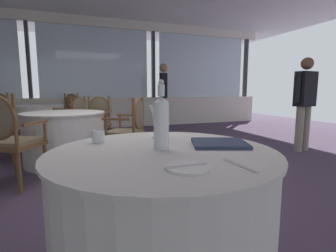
{
  "coord_description": "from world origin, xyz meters",
  "views": [
    {
      "loc": [
        -0.58,
        -3.08,
        1.04
      ],
      "look_at": [
        -0.06,
        -1.69,
        0.83
      ],
      "focal_mm": 26.87,
      "sensor_mm": 36.0,
      "label": 1
    }
  ],
  "objects_px": {
    "water_tumbler": "(98,136)",
    "dining_chair_1_2": "(74,115)",
    "dining_chair_1_3": "(69,109)",
    "menu_book": "(219,143)",
    "side_plate": "(187,167)",
    "dining_chair_0_2": "(4,123)",
    "dining_chair_0_0": "(130,126)",
    "dining_chair_1_0": "(4,111)",
    "water_bottle": "(161,121)",
    "diner_person_0": "(164,92)",
    "dining_chair_0_3": "(8,134)",
    "wine_glass": "(156,115)",
    "diner_person_1": "(305,99)",
    "dining_chair_0_1": "(97,118)"
  },
  "relations": [
    {
      "from": "dining_chair_0_1",
      "to": "dining_chair_0_3",
      "type": "relative_size",
      "value": 0.94
    },
    {
      "from": "side_plate",
      "to": "diner_person_0",
      "type": "distance_m",
      "value": 5.86
    },
    {
      "from": "water_tumbler",
      "to": "dining_chair_0_2",
      "type": "relative_size",
      "value": 0.08
    },
    {
      "from": "dining_chair_0_0",
      "to": "dining_chair_0_2",
      "type": "xyz_separation_m",
      "value": [
        -1.72,
        1.03,
        -0.01
      ]
    },
    {
      "from": "water_tumbler",
      "to": "wine_glass",
      "type": "bearing_deg",
      "value": 2.66
    },
    {
      "from": "side_plate",
      "to": "dining_chair_0_2",
      "type": "relative_size",
      "value": 0.19
    },
    {
      "from": "dining_chair_0_2",
      "to": "diner_person_1",
      "type": "xyz_separation_m",
      "value": [
        4.7,
        -1.17,
        0.35
      ]
    },
    {
      "from": "side_plate",
      "to": "diner_person_1",
      "type": "distance_m",
      "value": 4.04
    },
    {
      "from": "dining_chair_0_3",
      "to": "dining_chair_1_2",
      "type": "bearing_deg",
      "value": 16.2
    },
    {
      "from": "dining_chair_1_0",
      "to": "dining_chair_1_3",
      "type": "relative_size",
      "value": 1.02
    },
    {
      "from": "water_tumbler",
      "to": "dining_chair_1_2",
      "type": "xyz_separation_m",
      "value": [
        -0.16,
        3.94,
        -0.22
      ]
    },
    {
      "from": "wine_glass",
      "to": "menu_book",
      "type": "xyz_separation_m",
      "value": [
        0.27,
        -0.33,
        -0.14
      ]
    },
    {
      "from": "water_bottle",
      "to": "dining_chair_1_0",
      "type": "distance_m",
      "value": 5.82
    },
    {
      "from": "dining_chair_0_1",
      "to": "dining_chair_1_0",
      "type": "distance_m",
      "value": 2.73
    },
    {
      "from": "dining_chair_0_0",
      "to": "wine_glass",
      "type": "bearing_deg",
      "value": 114.49
    },
    {
      "from": "dining_chair_0_2",
      "to": "dining_chair_1_3",
      "type": "relative_size",
      "value": 0.98
    },
    {
      "from": "dining_chair_0_1",
      "to": "diner_person_1",
      "type": "height_order",
      "value": "diner_person_1"
    },
    {
      "from": "dining_chair_0_0",
      "to": "diner_person_0",
      "type": "bearing_deg",
      "value": -85.81
    },
    {
      "from": "water_tumbler",
      "to": "diner_person_0",
      "type": "relative_size",
      "value": 0.04
    },
    {
      "from": "water_tumbler",
      "to": "dining_chair_0_3",
      "type": "xyz_separation_m",
      "value": [
        -0.8,
        1.5,
        -0.18
      ]
    },
    {
      "from": "wine_glass",
      "to": "dining_chair_0_0",
      "type": "height_order",
      "value": "dining_chair_0_0"
    },
    {
      "from": "dining_chair_1_3",
      "to": "menu_book",
      "type": "bearing_deg",
      "value": 48.77
    },
    {
      "from": "water_tumbler",
      "to": "dining_chair_1_0",
      "type": "xyz_separation_m",
      "value": [
        -1.66,
        5.18,
        -0.19
      ]
    },
    {
      "from": "menu_book",
      "to": "dining_chair_0_2",
      "type": "height_order",
      "value": "dining_chair_0_2"
    },
    {
      "from": "side_plate",
      "to": "dining_chair_1_2",
      "type": "height_order",
      "value": "dining_chair_1_2"
    },
    {
      "from": "dining_chair_1_2",
      "to": "diner_person_0",
      "type": "xyz_separation_m",
      "value": [
        2.28,
        0.97,
        0.46
      ]
    },
    {
      "from": "side_plate",
      "to": "wine_glass",
      "type": "distance_m",
      "value": 0.68
    },
    {
      "from": "menu_book",
      "to": "dining_chair_1_2",
      "type": "distance_m",
      "value": 4.33
    },
    {
      "from": "dining_chair_0_0",
      "to": "dining_chair_1_2",
      "type": "relative_size",
      "value": 1.03
    },
    {
      "from": "wine_glass",
      "to": "diner_person_0",
      "type": "distance_m",
      "value": 5.2
    },
    {
      "from": "menu_book",
      "to": "dining_chair_1_0",
      "type": "height_order",
      "value": "dining_chair_1_0"
    },
    {
      "from": "wine_glass",
      "to": "dining_chair_1_0",
      "type": "distance_m",
      "value": 5.56
    },
    {
      "from": "water_tumbler",
      "to": "diner_person_0",
      "type": "height_order",
      "value": "diner_person_0"
    },
    {
      "from": "dining_chair_1_2",
      "to": "dining_chair_1_3",
      "type": "relative_size",
      "value": 0.95
    },
    {
      "from": "dining_chair_1_0",
      "to": "water_bottle",
      "type": "bearing_deg",
      "value": -30.8
    },
    {
      "from": "dining_chair_0_3",
      "to": "dining_chair_1_3",
      "type": "height_order",
      "value": "dining_chair_0_3"
    },
    {
      "from": "dining_chair_1_0",
      "to": "dining_chair_1_3",
      "type": "xyz_separation_m",
      "value": [
        1.38,
        0.13,
        -0.01
      ]
    },
    {
      "from": "water_tumbler",
      "to": "menu_book",
      "type": "bearing_deg",
      "value": -26.13
    },
    {
      "from": "dining_chair_1_0",
      "to": "side_plate",
      "type": "bearing_deg",
      "value": -32.04
    },
    {
      "from": "side_plate",
      "to": "water_bottle",
      "type": "bearing_deg",
      "value": 87.62
    },
    {
      "from": "water_bottle",
      "to": "dining_chair_0_2",
      "type": "relative_size",
      "value": 0.38
    },
    {
      "from": "side_plate",
      "to": "dining_chair_0_2",
      "type": "distance_m",
      "value": 3.81
    },
    {
      "from": "diner_person_1",
      "to": "dining_chair_0_2",
      "type": "bearing_deg",
      "value": -113.63
    },
    {
      "from": "menu_book",
      "to": "dining_chair_0_2",
      "type": "relative_size",
      "value": 0.31
    },
    {
      "from": "water_bottle",
      "to": "dining_chair_0_2",
      "type": "distance_m",
      "value": 3.5
    },
    {
      "from": "dining_chair_1_0",
      "to": "diner_person_0",
      "type": "height_order",
      "value": "diner_person_0"
    },
    {
      "from": "dining_chair_0_2",
      "to": "diner_person_1",
      "type": "relative_size",
      "value": 0.6
    },
    {
      "from": "wine_glass",
      "to": "dining_chair_0_0",
      "type": "relative_size",
      "value": 0.22
    },
    {
      "from": "dining_chair_1_3",
      "to": "dining_chair_0_1",
      "type": "bearing_deg",
      "value": 53.41
    },
    {
      "from": "dining_chair_0_2",
      "to": "dining_chair_0_3",
      "type": "xyz_separation_m",
      "value": [
        0.34,
        -1.38,
        0.04
      ]
    }
  ]
}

